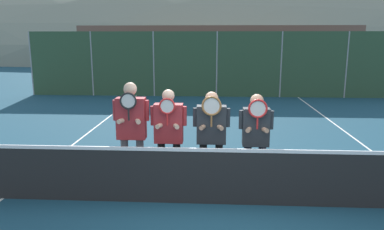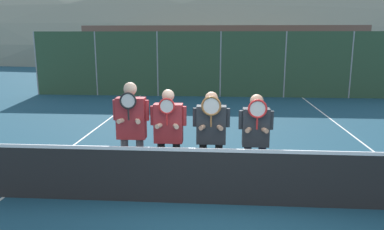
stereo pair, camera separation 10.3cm
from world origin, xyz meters
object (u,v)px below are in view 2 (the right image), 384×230
object	(u,v)px
player_rightmost	(256,134)
car_far_left	(124,72)
player_center_right	(211,131)
car_center	(320,71)
car_left_of_center	(221,72)
player_leftmost	(131,126)
player_center_left	(169,131)

from	to	relation	value
player_rightmost	car_far_left	size ratio (longest dim) A/B	0.40
player_center_right	player_rightmost	distance (m)	0.75
player_center_right	car_center	xyz separation A→B (m)	(5.06, 12.63, -0.09)
car_far_left	car_left_of_center	distance (m)	4.90
player_leftmost	player_center_left	size ratio (longest dim) A/B	1.06
player_leftmost	player_rightmost	size ratio (longest dim) A/B	1.11
car_left_of_center	car_center	size ratio (longest dim) A/B	1.04
player_leftmost	player_rightmost	distance (m)	2.12
player_leftmost	car_far_left	world-z (taller)	player_leftmost
player_leftmost	player_rightmost	world-z (taller)	player_leftmost
car_far_left	car_center	distance (m)	9.78
player_leftmost	player_center_right	xyz separation A→B (m)	(1.37, 0.06, -0.08)
player_center_left	player_center_right	world-z (taller)	player_center_left
player_rightmost	car_center	xyz separation A→B (m)	(4.31, 12.69, -0.06)
player_center_left	player_rightmost	size ratio (longest dim) A/B	1.04
player_leftmost	player_center_right	world-z (taller)	player_leftmost
car_left_of_center	player_rightmost	bearing A→B (deg)	-87.27
car_left_of_center	car_center	bearing A→B (deg)	6.37
car_center	player_center_right	bearing A→B (deg)	-111.82
player_center_right	player_rightmost	size ratio (longest dim) A/B	1.01
player_center_left	car_center	world-z (taller)	car_center
player_leftmost	car_center	world-z (taller)	car_center
player_leftmost	car_far_left	bearing A→B (deg)	104.97
player_center_right	car_center	world-z (taller)	car_center
player_center_left	car_left_of_center	bearing A→B (deg)	85.79
player_leftmost	car_left_of_center	distance (m)	12.24
player_center_left	car_center	distance (m)	13.95
player_leftmost	player_center_left	distance (m)	0.65
player_center_right	player_rightmost	bearing A→B (deg)	-4.46
car_left_of_center	car_center	xyz separation A→B (m)	(4.89, 0.55, 0.03)
player_center_right	car_center	bearing A→B (deg)	68.18
player_center_right	car_center	size ratio (longest dim) A/B	0.41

